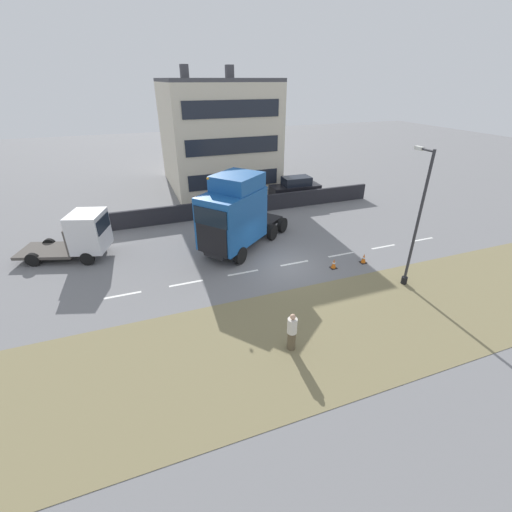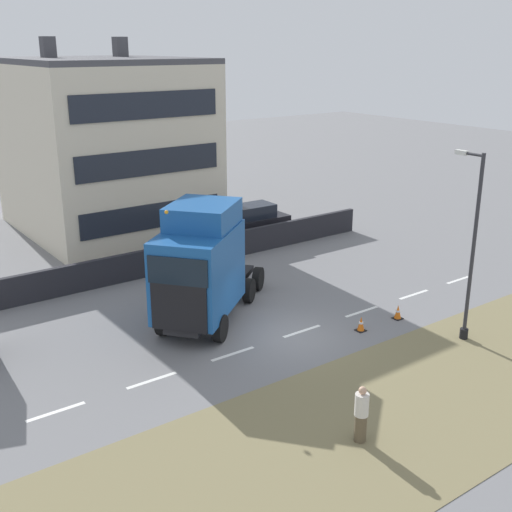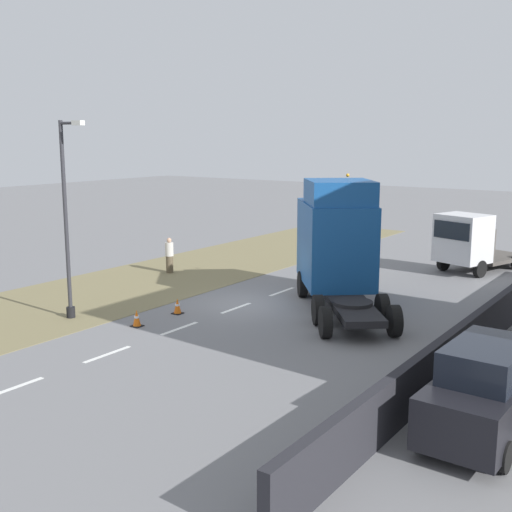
# 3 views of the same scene
# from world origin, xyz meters

# --- Properties ---
(ground_plane) EXTENTS (120.00, 120.00, 0.00)m
(ground_plane) POSITION_xyz_m (0.00, 0.00, 0.00)
(ground_plane) COLOR slate
(ground_plane) RESTS_ON ground
(grass_verge) EXTENTS (7.00, 44.00, 0.01)m
(grass_verge) POSITION_xyz_m (-6.00, 0.00, 0.01)
(grass_verge) COLOR olive
(grass_verge) RESTS_ON ground
(lane_markings) EXTENTS (0.16, 21.00, 0.00)m
(lane_markings) POSITION_xyz_m (0.00, -0.70, 0.00)
(lane_markings) COLOR white
(lane_markings) RESTS_ON ground
(boundary_wall) EXTENTS (0.25, 24.00, 1.31)m
(boundary_wall) POSITION_xyz_m (9.00, 0.00, 0.66)
(boundary_wall) COLOR #232328
(boundary_wall) RESTS_ON ground
(building_block) EXTENTS (11.32, 9.41, 10.84)m
(building_block) POSITION_xyz_m (18.03, -0.87, 4.87)
(building_block) COLOR beige
(building_block) RESTS_ON ground
(lorry_cab) EXTENTS (6.39, 7.08, 4.95)m
(lorry_cab) POSITION_xyz_m (2.77, 2.04, 2.42)
(lorry_cab) COLOR black
(lorry_cab) RESTS_ON ground
(parked_car) EXTENTS (1.90, 4.44, 2.08)m
(parked_car) POSITION_xyz_m (10.70, -5.96, 1.01)
(parked_car) COLOR black
(parked_car) RESTS_ON ground
(lamp_post) EXTENTS (1.27, 0.31, 6.94)m
(lamp_post) POSITION_xyz_m (-3.96, -5.16, 3.23)
(lamp_post) COLOR black
(lamp_post) RESTS_ON ground
(pedestrian) EXTENTS (0.39, 0.39, 1.69)m
(pedestrian) POSITION_xyz_m (-6.42, 2.60, 0.83)
(pedestrian) COLOR brown
(pedestrian) RESTS_ON ground
(traffic_cone_lead) EXTENTS (0.36, 0.36, 0.58)m
(traffic_cone_lead) POSITION_xyz_m (-1.29, -2.55, 0.28)
(traffic_cone_lead) COLOR black
(traffic_cone_lead) RESTS_ON ground
(traffic_cone_trailing) EXTENTS (0.36, 0.36, 0.58)m
(traffic_cone_trailing) POSITION_xyz_m (-1.35, -4.55, 0.28)
(traffic_cone_trailing) COLOR black
(traffic_cone_trailing) RESTS_ON ground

